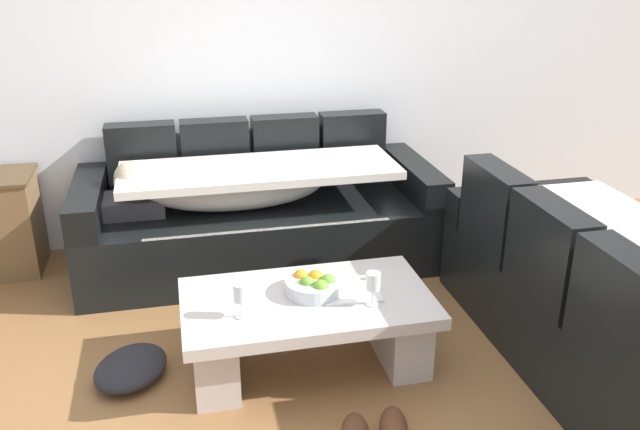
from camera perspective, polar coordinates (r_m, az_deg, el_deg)
ground_plane at (r=3.11m, az=-1.04°, el=-16.75°), size 14.00×14.00×0.00m
back_wall at (r=4.59m, az=-6.79°, el=14.38°), size 9.00×0.10×2.70m
couch_along_wall at (r=4.34m, az=-5.60°, el=0.05°), size 2.26×0.92×0.88m
couch_near_window at (r=3.54m, az=23.51°, el=-7.13°), size 0.92×2.00×0.88m
coffee_table at (r=3.30m, az=-1.09°, el=-9.17°), size 1.20×0.68×0.38m
fruit_bowl at (r=3.25m, az=-0.50°, el=-5.96°), size 0.28×0.28×0.10m
wine_glass_near_left at (r=3.04m, az=-6.76°, el=-6.72°), size 0.07×0.07×0.17m
wine_glass_near_right at (r=3.13m, az=4.56°, el=-5.77°), size 0.07×0.07×0.17m
open_magazine at (r=3.26m, az=2.66°, el=-6.64°), size 0.29×0.23×0.01m
crumpled_garment at (r=3.43m, az=-15.81°, el=-12.41°), size 0.47×0.50×0.12m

